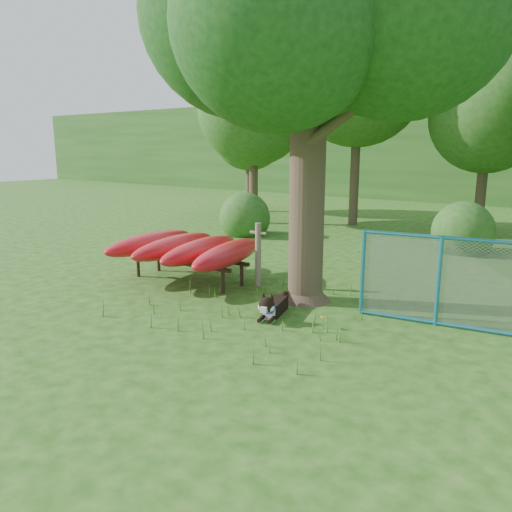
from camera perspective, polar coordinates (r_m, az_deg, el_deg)
The scene contains 12 objects.
ground at distance 9.07m, azimuth -5.61°, elevation -7.33°, with size 80.00×80.00×0.00m, color #1E4A0E.
wooden_post at distance 11.00m, azimuth 0.25°, elevation 0.33°, with size 0.39×0.15×1.43m.
kayak_rack at distance 11.53m, azimuth -7.85°, elevation 0.91°, with size 3.55×3.15×1.02m.
husky_dog at distance 9.18m, azimuth 1.90°, elevation -5.77°, with size 0.56×1.20×0.54m.
fence_section at distance 9.11m, azimuth 20.13°, elevation -2.70°, with size 2.70×0.50×2.65m.
wildflower_clump at distance 8.67m, azimuth 7.66°, elevation -7.06°, with size 0.10×0.10×0.22m.
bg_tree_a at distance 20.45m, azimuth -0.30°, elevation 16.37°, with size 4.40×4.40×6.70m.
bg_tree_b at distance 20.45m, azimuth 11.65°, elevation 19.30°, with size 5.20×5.20×8.22m.
bg_tree_c at distance 19.78m, azimuth 25.00°, elevation 14.30°, with size 4.00×4.00×6.12m.
bg_tree_f at distance 24.31m, azimuth -0.75°, elevation 13.94°, with size 3.60×3.60×5.55m.
shrub_left at distance 17.76m, azimuth -1.28°, elevation 2.46°, with size 1.80×1.80×1.80m, color #24521A.
shrub_mid at distance 16.04m, azimuth 22.40°, elevation 0.45°, with size 1.80×1.80×1.80m, color #24521A.
Camera 1 is at (5.79, -6.28, 3.04)m, focal length 35.00 mm.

